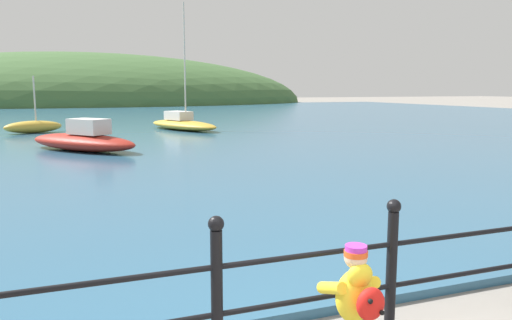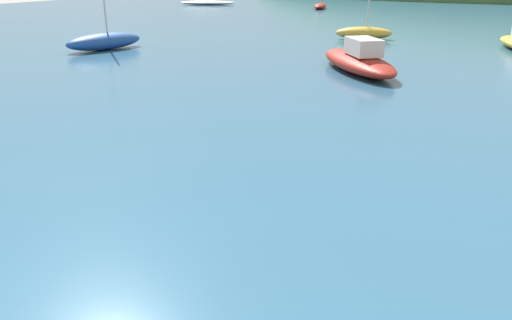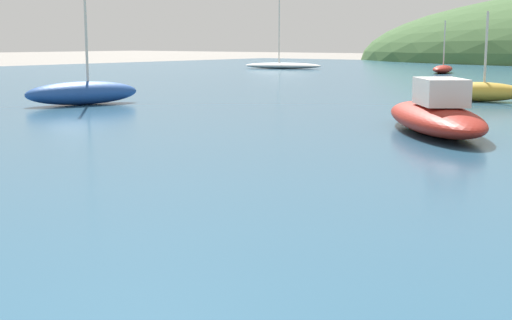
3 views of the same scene
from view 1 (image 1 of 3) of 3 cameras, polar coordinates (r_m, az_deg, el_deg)
The scene contains 7 objects.
water at distance 34.00m, azimuth -17.97°, elevation 4.34°, with size 80.00×60.00×0.10m, color #2D5B7A.
far_hillside at distance 71.12m, azimuth -19.48°, elevation 6.06°, with size 62.53×34.39×13.53m.
iron_railing at distance 4.09m, azimuth 6.21°, elevation -13.07°, with size 7.84×0.12×1.21m.
child_in_coat at distance 3.83m, azimuth 11.37°, elevation -15.29°, with size 0.39×0.53×1.00m.
boat_twin_mast at distance 24.65m, azimuth -8.40°, elevation 4.16°, with size 3.20×5.23×6.01m.
boat_green_fishing at distance 24.77m, azimuth -24.09°, elevation 3.50°, with size 2.65×1.64×2.57m.
boat_nearest_quay at distance 17.19m, azimuth -19.15°, elevation 2.15°, with size 3.90×4.42×1.05m.
Camera 1 is at (-1.62, -1.89, 2.13)m, focal length 35.00 mm.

